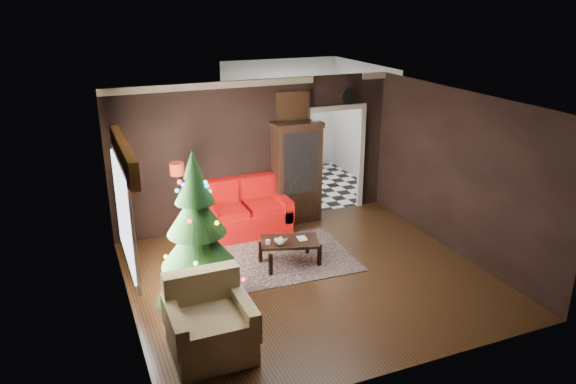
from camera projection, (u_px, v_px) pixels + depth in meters
name	position (u px, v px, depth m)	size (l,w,h in m)	color
floor	(310.00, 277.00, 8.71)	(5.50, 5.50, 0.00)	black
ceiling	(312.00, 103.00, 7.76)	(5.50, 5.50, 0.00)	white
wall_back	(256.00, 153.00, 10.41)	(5.50, 5.50, 0.00)	black
wall_front	(405.00, 267.00, 6.06)	(5.50, 5.50, 0.00)	black
wall_left	(123.00, 223.00, 7.24)	(5.50, 5.50, 0.00)	black
wall_right	(458.00, 174.00, 9.23)	(5.50, 5.50, 0.00)	black
doorway	(335.00, 161.00, 11.14)	(1.10, 0.10, 2.10)	white
left_window	(124.00, 213.00, 7.41)	(0.05, 1.60, 1.40)	white
valance	(124.00, 155.00, 7.16)	(0.12, 2.10, 0.35)	brown
kitchen_floor	(304.00, 187.00, 12.80)	(3.00, 3.00, 0.00)	white
kitchen_window	(281.00, 104.00, 13.48)	(0.70, 0.06, 0.70)	white
rug	(277.00, 259.00, 9.31)	(2.52, 1.83, 0.01)	#5F404E
loveseat	(245.00, 208.00, 10.18)	(1.70, 0.90, 1.00)	#9D0611
curio_cabinet	(297.00, 175.00, 10.63)	(0.90, 0.45, 1.90)	black
floor_lamp	(180.00, 207.00, 9.35)	(0.26, 0.26, 1.56)	black
christmas_tree	(197.00, 238.00, 7.60)	(1.26, 1.26, 2.40)	black
armchair	(210.00, 321.00, 6.73)	(1.02, 1.02, 1.05)	tan
coffee_table	(290.00, 252.00, 9.07)	(0.94, 0.56, 0.42)	black
teapot	(280.00, 241.00, 8.78)	(0.16, 0.16, 0.15)	beige
cup_a	(268.00, 242.00, 8.86)	(0.08, 0.08, 0.07)	silver
cup_b	(276.00, 240.00, 8.93)	(0.07, 0.07, 0.06)	silver
book	(298.00, 234.00, 9.00)	(0.15, 0.02, 0.20)	gray
wall_clock	(349.00, 96.00, 10.73)	(0.32, 0.32, 0.06)	silver
painting	(293.00, 107.00, 10.35)	(0.62, 0.05, 0.52)	#BD8148
kitchen_counter	(285.00, 156.00, 13.69)	(1.80, 0.60, 0.90)	beige
kitchen_table	(298.00, 177.00, 12.30)	(0.70, 0.70, 0.75)	brown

